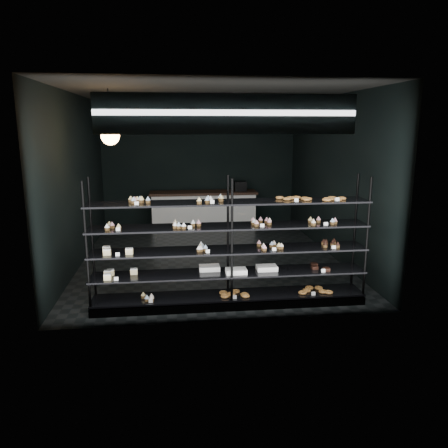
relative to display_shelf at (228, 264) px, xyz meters
name	(u,v)px	position (x,y,z in m)	size (l,w,h in m)	color
room	(209,179)	(-0.06, 2.45, 0.97)	(5.01, 6.01, 3.20)	black
display_shelf	(228,264)	(0.00, 0.00, 0.00)	(4.00, 0.50, 1.91)	black
signage	(228,114)	(-0.06, -0.48, 2.12)	(3.30, 0.05, 0.50)	#0E1546
pendant_lamp	(110,136)	(-1.75, 1.28, 1.82)	(0.30, 0.30, 0.88)	black
service_counter	(204,210)	(0.01, 4.95, -0.13)	(2.71, 0.65, 1.23)	silver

